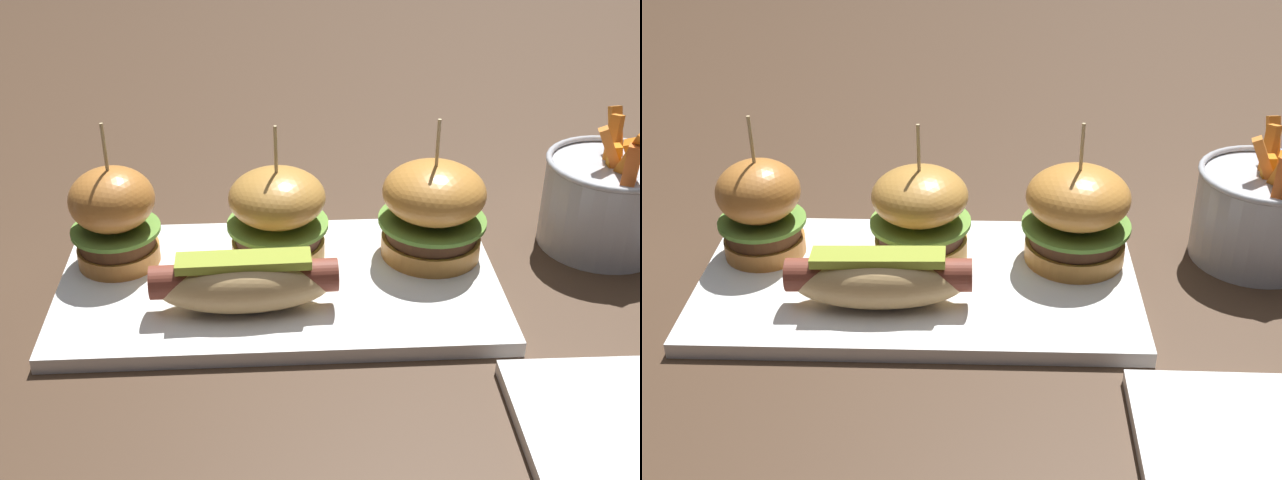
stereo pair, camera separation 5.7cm
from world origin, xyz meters
TOP-DOWN VIEW (x-y plane):
  - ground_plane at (0.00, 0.00)m, footprint 3.00×3.00m
  - platter_main at (0.00, 0.00)m, footprint 0.40×0.22m
  - hot_dog at (-0.03, -0.04)m, footprint 0.16×0.06m
  - slider_left at (-0.15, 0.04)m, footprint 0.08×0.08m
  - slider_center at (-0.00, 0.04)m, footprint 0.10×0.10m
  - slider_right at (0.15, 0.04)m, footprint 0.10×0.10m
  - fries_bucket at (0.33, 0.07)m, footprint 0.13×0.13m

SIDE VIEW (x-z plane):
  - ground_plane at x=0.00m, z-range 0.00..0.00m
  - platter_main at x=0.00m, z-range 0.00..0.01m
  - hot_dog at x=-0.03m, z-range 0.01..0.07m
  - fries_bucket at x=0.33m, z-range -0.02..0.12m
  - slider_center at x=0.00m, z-range -0.01..0.13m
  - slider_right at x=0.15m, z-range -0.01..0.13m
  - slider_left at x=-0.15m, z-range -0.01..0.13m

